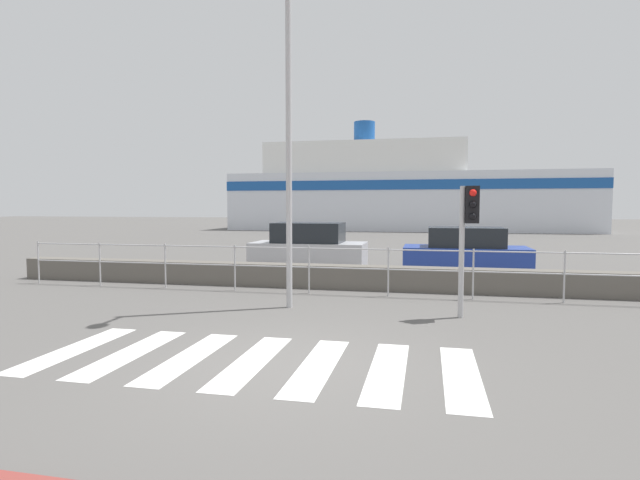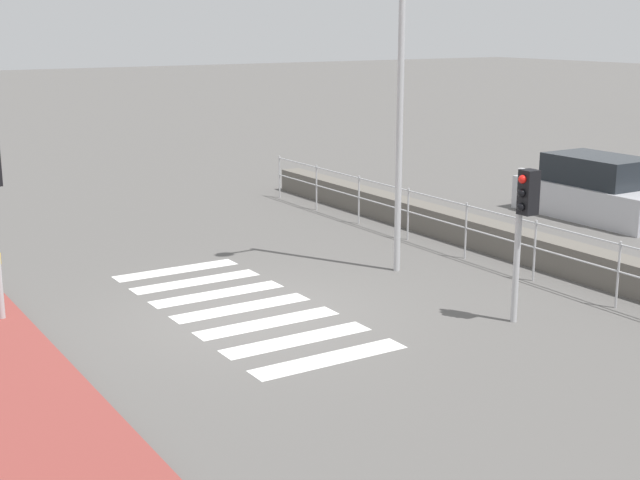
# 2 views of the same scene
# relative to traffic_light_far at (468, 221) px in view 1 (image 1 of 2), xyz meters

# --- Properties ---
(ground_plane) EXTENTS (160.00, 160.00, 0.00)m
(ground_plane) POSITION_rel_traffic_light_far_xyz_m (-2.53, -3.30, -1.79)
(ground_plane) COLOR #565451
(crosswalk) EXTENTS (5.85, 2.40, 0.01)m
(crosswalk) POSITION_rel_traffic_light_far_xyz_m (-3.00, -3.30, -1.79)
(crosswalk) COLOR silver
(crosswalk) RESTS_ON ground_plane
(seawall) EXTENTS (18.69, 0.55, 0.58)m
(seawall) POSITION_rel_traffic_light_far_xyz_m (-2.53, 2.81, -1.50)
(seawall) COLOR #605B54
(seawall) RESTS_ON ground_plane
(harbor_fence) EXTENTS (16.86, 0.04, 1.13)m
(harbor_fence) POSITION_rel_traffic_light_far_xyz_m (-2.53, 1.93, -1.05)
(harbor_fence) COLOR #B2B2B5
(harbor_fence) RESTS_ON ground_plane
(traffic_light_far) EXTENTS (0.34, 0.32, 2.44)m
(traffic_light_far) POSITION_rel_traffic_light_far_xyz_m (0.00, 0.00, 0.00)
(traffic_light_far) COLOR #B2B2B5
(traffic_light_far) RESTS_ON ground_plane
(streetlamp) EXTENTS (0.32, 1.01, 6.69)m
(streetlamp) POSITION_rel_traffic_light_far_xyz_m (-3.48, 0.08, 2.29)
(streetlamp) COLOR #B2B2B5
(streetlamp) RESTS_ON ground_plane
(ferry_boat) EXTENTS (30.05, 6.08, 9.29)m
(ferry_boat) POSITION_rel_traffic_light_far_xyz_m (-3.26, 33.74, 1.39)
(ferry_boat) COLOR silver
(ferry_boat) RESTS_ON ground_plane
(parked_car_silver) EXTENTS (3.89, 1.71, 1.50)m
(parked_car_silver) POSITION_rel_traffic_light_far_xyz_m (-4.72, 7.12, -1.15)
(parked_car_silver) COLOR #BCBCC1
(parked_car_silver) RESTS_ON ground_plane
(parked_car_blue) EXTENTS (3.91, 1.73, 1.39)m
(parked_car_blue) POSITION_rel_traffic_light_far_xyz_m (0.48, 7.12, -1.20)
(parked_car_blue) COLOR #233D9E
(parked_car_blue) RESTS_ON ground_plane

